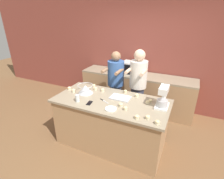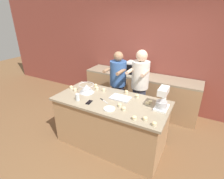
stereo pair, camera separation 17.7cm
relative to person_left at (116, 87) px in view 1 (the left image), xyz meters
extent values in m
plane|color=brown|center=(0.25, -0.76, -0.84)|extent=(16.00, 16.00, 0.00)
cube|color=brown|center=(0.25, 1.08, 0.51)|extent=(10.00, 0.06, 2.70)
cube|color=#A87F56|center=(0.25, -0.76, -0.40)|extent=(1.92, 0.89, 0.89)
cube|color=gray|center=(0.25, -0.76, 0.07)|extent=(2.00, 0.94, 0.04)
cube|color=#A87F56|center=(0.25, 0.73, -0.40)|extent=(2.80, 0.60, 0.89)
cube|color=gray|center=(0.25, 0.73, 0.07)|extent=(2.80, 0.60, 0.04)
cylinder|color=#33384C|center=(0.00, 0.00, -0.40)|extent=(0.27, 0.27, 0.88)
cylinder|color=#335693|center=(0.00, 0.00, 0.31)|extent=(0.35, 0.35, 0.52)
sphere|color=#936B4C|center=(0.00, 0.00, 0.67)|extent=(0.20, 0.20, 0.20)
cylinder|color=#936B4C|center=(-0.15, -0.17, 0.41)|extent=(0.06, 0.34, 0.06)
cylinder|color=#936B4C|center=(0.15, -0.17, 0.41)|extent=(0.06, 0.34, 0.06)
cylinder|color=#33384C|center=(0.49, 0.00, -0.38)|extent=(0.27, 0.27, 0.92)
cylinder|color=silver|center=(0.49, 0.00, 0.35)|extent=(0.34, 0.34, 0.54)
sphere|color=#DBB293|center=(0.49, 0.00, 0.74)|extent=(0.22, 0.22, 0.22)
cylinder|color=#DBB293|center=(0.35, -0.17, 0.47)|extent=(0.06, 0.34, 0.06)
cylinder|color=#DBB293|center=(0.64, -0.17, 0.47)|extent=(0.06, 0.34, 0.06)
cube|color=white|center=(1.09, -0.63, 0.10)|extent=(0.20, 0.30, 0.03)
cylinder|color=white|center=(1.09, -0.51, 0.23)|extent=(0.07, 0.07, 0.23)
cube|color=white|center=(1.09, -0.64, 0.40)|extent=(0.13, 0.26, 0.10)
cylinder|color=#BCBCC1|center=(1.09, -0.67, 0.17)|extent=(0.17, 0.17, 0.11)
cone|color=#BCBCC1|center=(-0.31, -0.71, 0.17)|extent=(0.29, 0.29, 0.16)
torus|color=#BCBCC1|center=(-0.31, -0.71, 0.24)|extent=(0.29, 0.29, 0.01)
cube|color=#BCBCC1|center=(0.37, -0.64, 0.10)|extent=(0.35, 0.22, 0.02)
cube|color=white|center=(0.37, -0.64, 0.12)|extent=(0.29, 0.18, 0.02)
cube|color=silver|center=(0.14, 0.73, 0.23)|extent=(0.52, 0.35, 0.30)
cube|color=black|center=(0.09, 0.56, 0.23)|extent=(0.35, 0.01, 0.24)
cube|color=#2D2D2D|center=(0.33, 0.56, 0.23)|extent=(0.10, 0.01, 0.24)
cube|color=black|center=(-0.03, -1.02, 0.09)|extent=(0.09, 0.15, 0.01)
cube|color=black|center=(-0.03, -1.02, 0.10)|extent=(0.08, 0.14, 0.00)
cylinder|color=silver|center=(-0.24, -1.05, 0.15)|extent=(0.07, 0.07, 0.12)
cylinder|color=white|center=(0.38, -1.05, 0.10)|extent=(0.18, 0.18, 0.02)
cube|color=#BCBCC1|center=(0.20, -0.87, 0.09)|extent=(0.13, 0.07, 0.01)
cube|color=black|center=(0.10, -0.82, 0.09)|extent=(0.08, 0.05, 0.01)
cylinder|color=beige|center=(0.49, -0.90, 0.10)|extent=(0.06, 0.06, 0.03)
ellipsoid|color=beige|center=(0.49, -0.90, 0.13)|extent=(0.07, 0.07, 0.04)
cylinder|color=beige|center=(-0.31, -0.39, 0.10)|extent=(0.06, 0.06, 0.03)
ellipsoid|color=beige|center=(-0.31, -0.39, 0.13)|extent=(0.07, 0.07, 0.04)
cylinder|color=beige|center=(-0.54, -0.76, 0.10)|extent=(0.06, 0.06, 0.03)
ellipsoid|color=beige|center=(-0.54, -0.76, 0.13)|extent=(0.07, 0.07, 0.04)
cylinder|color=beige|center=(-0.21, -0.51, 0.10)|extent=(0.06, 0.06, 0.03)
ellipsoid|color=beige|center=(-0.21, -0.51, 0.13)|extent=(0.07, 0.07, 0.04)
cylinder|color=beige|center=(0.37, -0.38, 0.10)|extent=(0.06, 0.06, 0.03)
ellipsoid|color=beige|center=(0.37, -0.38, 0.13)|extent=(0.07, 0.07, 0.04)
cylinder|color=beige|center=(0.97, -1.07, 0.10)|extent=(0.06, 0.06, 0.03)
ellipsoid|color=beige|center=(0.97, -1.07, 0.13)|extent=(0.07, 0.07, 0.04)
cylinder|color=beige|center=(0.86, -0.62, 0.10)|extent=(0.06, 0.06, 0.03)
ellipsoid|color=beige|center=(0.86, -0.62, 0.13)|extent=(0.07, 0.07, 0.04)
cylinder|color=beige|center=(1.12, -1.14, 0.10)|extent=(0.06, 0.06, 0.03)
ellipsoid|color=beige|center=(1.12, -1.14, 0.13)|extent=(0.07, 0.07, 0.04)
cylinder|color=beige|center=(0.89, -0.56, 0.10)|extent=(0.06, 0.06, 0.03)
ellipsoid|color=beige|center=(0.89, -0.56, 0.13)|extent=(0.07, 0.07, 0.04)
cylinder|color=beige|center=(0.62, -0.46, 0.10)|extent=(0.06, 0.06, 0.03)
ellipsoid|color=beige|center=(0.62, -0.46, 0.13)|extent=(0.07, 0.07, 0.04)
cylinder|color=beige|center=(0.83, -1.13, 0.10)|extent=(0.06, 0.06, 0.03)
ellipsoid|color=beige|center=(0.83, -1.13, 0.13)|extent=(0.07, 0.07, 0.04)
cylinder|color=beige|center=(-0.69, -0.71, 0.10)|extent=(0.06, 0.06, 0.03)
ellipsoid|color=beige|center=(-0.69, -0.71, 0.13)|extent=(0.07, 0.07, 0.04)
cylinder|color=beige|center=(-0.05, -0.51, 0.10)|extent=(0.06, 0.06, 0.03)
ellipsoid|color=beige|center=(-0.05, -0.51, 0.13)|extent=(0.07, 0.07, 0.04)
cylinder|color=beige|center=(0.60, -0.97, 0.10)|extent=(0.06, 0.06, 0.03)
ellipsoid|color=beige|center=(0.60, -0.97, 0.13)|extent=(0.07, 0.07, 0.04)
camera|label=1|loc=(1.40, -3.20, 1.49)|focal=28.00mm
camera|label=2|loc=(1.56, -3.12, 1.49)|focal=28.00mm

